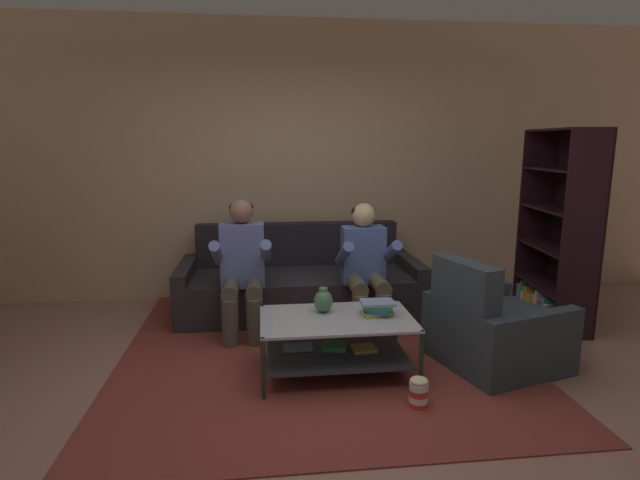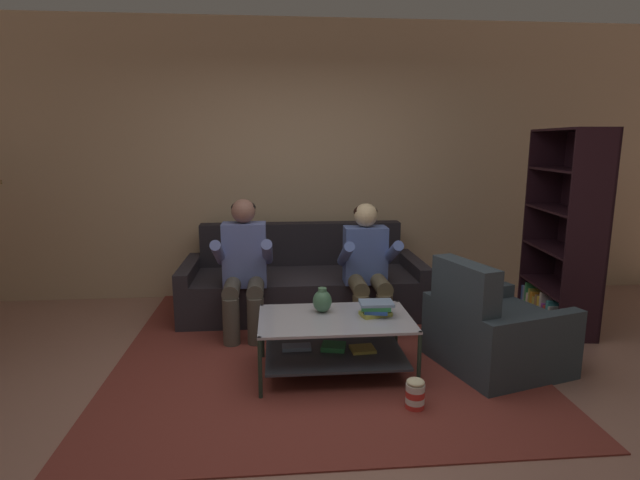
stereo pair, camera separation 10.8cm
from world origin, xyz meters
The scene contains 12 objects.
ground centered at (0.00, 0.00, 0.00)m, with size 16.80×16.80×0.00m, color #A17060.
back_partition centered at (0.00, 2.46, 1.45)m, with size 8.40×0.12×2.90m, color tan.
couch centered at (-0.04, 1.84, 0.27)m, with size 2.32×0.93×0.84m.
person_seated_left centered at (-0.58, 1.29, 0.63)m, with size 0.50×0.58×1.17m.
person_seated_right centered at (0.50, 1.28, 0.61)m, with size 0.50×0.58×1.12m.
coffee_table centered at (0.11, 0.42, 0.28)m, with size 1.08×0.67×0.43m.
area_rug centered at (0.03, 1.00, 0.01)m, with size 3.10×3.37×0.01m.
vase centered at (0.03, 0.54, 0.52)m, with size 0.14×0.14×0.18m.
book_stack centered at (0.40, 0.42, 0.49)m, with size 0.24×0.20×0.10m.
bookshelf centered at (2.29, 1.25, 0.68)m, with size 0.45×0.93×1.77m.
armchair centered at (1.30, 0.43, 0.27)m, with size 1.01×1.00×0.83m.
popcorn_tub centered at (0.55, -0.12, 0.10)m, with size 0.12×0.12×0.20m.
Camera 2 is at (-0.30, -2.94, 1.65)m, focal length 28.00 mm.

